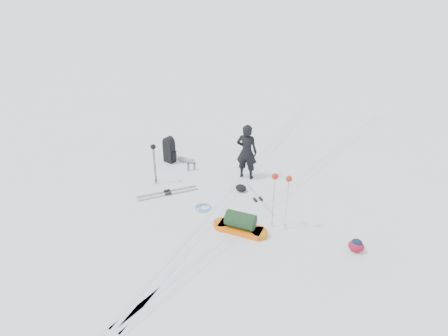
{
  "coord_description": "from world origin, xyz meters",
  "views": [
    {
      "loc": [
        5.07,
        -8.93,
        6.75
      ],
      "look_at": [
        -0.14,
        0.27,
        0.95
      ],
      "focal_mm": 35.0,
      "sensor_mm": 36.0,
      "label": 1
    }
  ],
  "objects_px": {
    "skier": "(247,152)",
    "expedition_rucksack": "(171,150)",
    "ski_poles_black": "(154,152)",
    "pulk_sled": "(240,224)"
  },
  "relations": [
    {
      "from": "skier",
      "to": "expedition_rucksack",
      "type": "distance_m",
      "value": 2.66
    },
    {
      "from": "ski_poles_black",
      "to": "skier",
      "type": "bearing_deg",
      "value": 57.96
    },
    {
      "from": "pulk_sled",
      "to": "expedition_rucksack",
      "type": "distance_m",
      "value": 4.35
    },
    {
      "from": "skier",
      "to": "ski_poles_black",
      "type": "bearing_deg",
      "value": 26.65
    },
    {
      "from": "expedition_rucksack",
      "to": "ski_poles_black",
      "type": "relative_size",
      "value": 0.74
    },
    {
      "from": "pulk_sled",
      "to": "expedition_rucksack",
      "type": "relative_size",
      "value": 1.55
    },
    {
      "from": "ski_poles_black",
      "to": "expedition_rucksack",
      "type": "bearing_deg",
      "value": 127.14
    },
    {
      "from": "skier",
      "to": "pulk_sled",
      "type": "relative_size",
      "value": 1.19
    },
    {
      "from": "skier",
      "to": "ski_poles_black",
      "type": "height_order",
      "value": "skier"
    },
    {
      "from": "pulk_sled",
      "to": "ski_poles_black",
      "type": "xyz_separation_m",
      "value": [
        -3.32,
        0.86,
        0.85
      ]
    }
  ]
}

